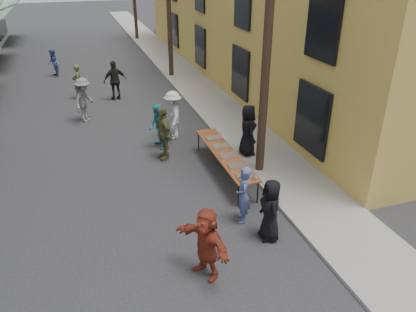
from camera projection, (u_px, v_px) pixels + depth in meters
ground at (145, 258)px, 9.42m from camera, size 120.00×120.00×0.00m
sidewalk at (183, 75)px, 23.55m from camera, size 2.20×60.00×0.10m
utility_pole_near at (268, 28)px, 11.17m from camera, size 0.26×0.26×9.00m
serving_table at (225, 154)px, 12.72m from camera, size 0.70×4.00×0.75m
catering_tray_sausage at (246, 176)px, 11.28m from camera, size 0.50×0.33×0.08m
catering_tray_foil_b at (237, 166)px, 11.84m from camera, size 0.50×0.33×0.08m
catering_tray_buns at (228, 156)px, 12.43m from camera, size 0.50×0.33×0.08m
catering_tray_foil_d at (221, 146)px, 13.03m from camera, size 0.50×0.33×0.08m
catering_tray_buns_end at (213, 138)px, 13.62m from camera, size 0.50×0.33×0.08m
condiment_jar_a at (242, 183)px, 10.97m from camera, size 0.07×0.07×0.08m
condiment_jar_b at (241, 181)px, 11.05m from camera, size 0.07×0.07×0.08m
condiment_jar_c at (240, 179)px, 11.14m from camera, size 0.07×0.07×0.08m
cup_stack at (256, 179)px, 11.12m from camera, size 0.08×0.08×0.12m
guest_front_a at (270, 210)px, 9.76m from camera, size 0.61×0.85×1.61m
guest_front_b at (243, 195)px, 10.40m from camera, size 0.55×0.67×1.58m
guest_front_c at (158, 127)px, 14.43m from camera, size 0.71×0.87×1.64m
guest_front_d at (173, 115)px, 15.18m from camera, size 0.92×1.31×1.85m
guest_front_e at (163, 133)px, 13.64m from camera, size 0.63×1.16×1.87m
guest_queue_back at (206, 243)px, 8.60m from camera, size 1.10×1.62×1.68m
server at (248, 130)px, 13.73m from camera, size 0.62×0.90×1.77m
passerby_left at (84, 100)px, 16.76m from camera, size 1.21×1.38×1.85m
passerby_mid at (115, 80)px, 19.30m from camera, size 1.16×0.64×1.88m
passerby_right at (78, 82)px, 19.49m from camera, size 0.69×0.72×1.67m
passerby_far at (53, 63)px, 23.07m from camera, size 0.70×0.84×1.55m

